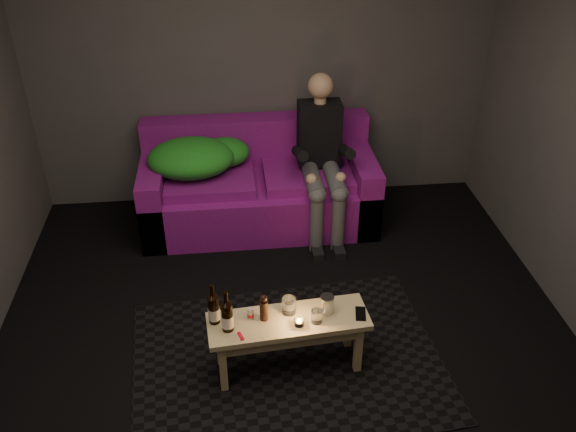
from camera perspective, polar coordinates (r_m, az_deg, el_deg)
name	(u,v)px	position (r m, az deg, el deg)	size (l,w,h in m)	color
floor	(291,365)	(4.12, 0.26, -13.74)	(4.50, 4.50, 0.00)	black
room	(283,102)	(3.58, -0.52, 10.60)	(4.50, 4.50, 4.50)	silver
rug	(288,360)	(4.14, -0.04, -13.33)	(2.01, 1.46, 0.01)	black
sofa	(259,188)	(5.37, -2.75, 2.66)	(1.99, 0.90, 0.86)	#740F71
green_blanket	(197,157)	(5.20, -8.56, 5.49)	(0.88, 0.60, 0.30)	#277B16
person	(322,155)	(5.10, 3.18, 5.77)	(0.36, 0.83, 1.33)	black
coffee_table	(288,328)	(3.87, 0.04, -10.43)	(1.03, 0.40, 0.41)	tan
beer_bottle_a	(214,309)	(3.77, -6.97, -8.60)	(0.07, 0.07, 0.28)	black
beer_bottle_b	(227,316)	(3.70, -5.71, -9.29)	(0.07, 0.07, 0.29)	black
salt_shaker	(250,314)	(3.81, -3.53, -9.11)	(0.04, 0.04, 0.08)	silver
pepper_mill	(264,310)	(3.78, -2.27, -8.81)	(0.05, 0.05, 0.14)	black
tumbler_back	(289,306)	(3.84, 0.08, -8.37)	(0.09, 0.09, 0.11)	white
tealight	(299,322)	(3.77, 1.06, -9.91)	(0.06, 0.06, 0.05)	white
tumbler_front	(317,316)	(3.78, 2.70, -9.34)	(0.07, 0.07, 0.09)	white
steel_cup	(327,304)	(3.84, 3.66, -8.25)	(0.09, 0.09, 0.12)	#AAACB1
smartphone	(361,314)	(3.88, 6.81, -9.06)	(0.06, 0.13, 0.01)	black
red_lighter	(241,336)	(3.72, -4.45, -11.14)	(0.02, 0.07, 0.01)	red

